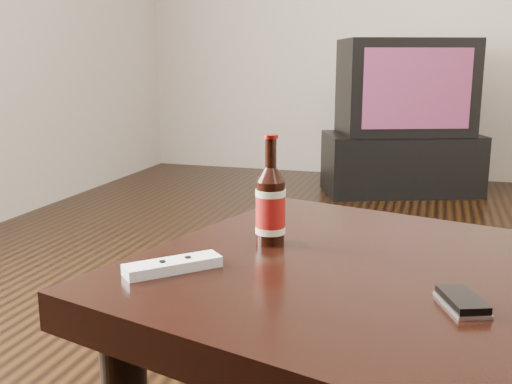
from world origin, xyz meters
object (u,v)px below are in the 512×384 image
(beer_bottle, at_px, (270,206))
(phone, at_px, (462,302))
(tv_stand, at_px, (401,163))
(remote, at_px, (173,265))
(tv, at_px, (405,87))

(beer_bottle, height_order, phone, beer_bottle)
(phone, bearing_deg, tv_stand, 73.74)
(tv_stand, relative_size, phone, 8.81)
(tv_stand, xyz_separation_m, phone, (0.28, -3.09, 0.32))
(beer_bottle, relative_size, remote, 1.41)
(tv, relative_size, remote, 5.97)
(tv_stand, xyz_separation_m, beer_bottle, (-0.08, -2.87, 0.39))
(tv, distance_m, phone, 3.11)
(tv_stand, height_order, tv, tv)
(beer_bottle, xyz_separation_m, remote, (-0.12, -0.20, -0.07))
(tv, xyz_separation_m, beer_bottle, (-0.08, -2.87, -0.11))
(tv, height_order, beer_bottle, tv)
(tv_stand, bearing_deg, tv, -90.00)
(tv_stand, height_order, beer_bottle, beer_bottle)
(phone, xyz_separation_m, remote, (-0.48, 0.02, 0.00))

